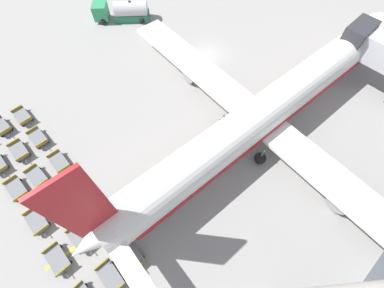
% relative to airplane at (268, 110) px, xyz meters
% --- Properties ---
extents(ground_plane, '(500.00, 500.00, 0.00)m').
position_rel_airplane_xyz_m(ground_plane, '(-13.53, 3.95, -3.18)').
color(ground_plane, gray).
extents(airplane, '(43.24, 46.75, 13.37)m').
position_rel_airplane_xyz_m(airplane, '(0.00, 0.00, 0.00)').
color(airplane, white).
rests_on(airplane, ground_plane).
extents(fuel_tanker_primary, '(7.14, 8.11, 3.04)m').
position_rel_airplane_xyz_m(fuel_tanker_primary, '(-28.36, -0.01, -1.89)').
color(fuel_tanker_primary, '#2D8C5B').
rests_on(fuel_tanker_primary, ground_plane).
extents(baggage_dolly_row_near_col_c, '(3.33, 1.67, 0.92)m').
position_rel_airplane_xyz_m(baggage_dolly_row_near_col_c, '(-11.27, -24.78, -2.71)').
color(baggage_dolly_row_near_col_c, slate).
rests_on(baggage_dolly_row_near_col_c, ground_plane).
extents(baggage_dolly_row_near_col_d, '(3.31, 1.62, 0.92)m').
position_rel_airplane_xyz_m(baggage_dolly_row_near_col_d, '(-6.84, -24.61, -2.71)').
color(baggage_dolly_row_near_col_d, slate).
rests_on(baggage_dolly_row_near_col_d, ground_plane).
extents(baggage_dolly_row_near_col_e, '(3.32, 1.63, 0.92)m').
position_rel_airplane_xyz_m(baggage_dolly_row_near_col_e, '(-2.44, -24.67, -2.71)').
color(baggage_dolly_row_near_col_e, slate).
rests_on(baggage_dolly_row_near_col_e, ground_plane).
extents(baggage_dolly_row_mid_a_col_a, '(3.36, 1.75, 0.92)m').
position_rel_airplane_xyz_m(baggage_dolly_row_mid_a_col_a, '(-20.03, -23.03, -2.71)').
color(baggage_dolly_row_mid_a_col_a, slate).
rests_on(baggage_dolly_row_mid_a_col_a, ground_plane).
extents(baggage_dolly_row_mid_a_col_b, '(3.31, 1.62, 0.92)m').
position_rel_airplane_xyz_m(baggage_dolly_row_mid_a_col_b, '(-15.45, -22.80, -2.71)').
color(baggage_dolly_row_mid_a_col_b, slate).
rests_on(baggage_dolly_row_mid_a_col_b, ground_plane).
extents(baggage_dolly_row_mid_a_col_c, '(3.35, 1.73, 0.92)m').
position_rel_airplane_xyz_m(baggage_dolly_row_mid_a_col_c, '(-11.15, -22.66, -2.71)').
color(baggage_dolly_row_mid_a_col_c, slate).
rests_on(baggage_dolly_row_mid_a_col_c, ground_plane).
extents(baggage_dolly_row_mid_a_col_d, '(3.31, 1.62, 0.92)m').
position_rel_airplane_xyz_m(baggage_dolly_row_mid_a_col_d, '(-6.84, -22.42, -2.71)').
color(baggage_dolly_row_mid_a_col_d, slate).
rests_on(baggage_dolly_row_mid_a_col_d, ground_plane).
extents(baggage_dolly_row_mid_a_col_e, '(3.33, 1.67, 0.92)m').
position_rel_airplane_xyz_m(baggage_dolly_row_mid_a_col_e, '(-2.72, -22.29, -2.71)').
color(baggage_dolly_row_mid_a_col_e, slate).
rests_on(baggage_dolly_row_mid_a_col_e, ground_plane).
extents(baggage_dolly_row_mid_a_col_f, '(3.30, 1.59, 0.92)m').
position_rel_airplane_xyz_m(baggage_dolly_row_mid_a_col_f, '(1.84, -21.93, -2.71)').
color(baggage_dolly_row_mid_a_col_f, slate).
rests_on(baggage_dolly_row_mid_a_col_f, ground_plane).
extents(baggage_dolly_row_mid_b_col_a, '(3.33, 1.66, 0.92)m').
position_rel_airplane_xyz_m(baggage_dolly_row_mid_b_col_a, '(-19.86, -20.57, -2.71)').
color(baggage_dolly_row_mid_b_col_a, slate).
rests_on(baggage_dolly_row_mid_b_col_a, ground_plane).
extents(baggage_dolly_row_mid_b_col_b, '(3.33, 1.66, 0.92)m').
position_rel_airplane_xyz_m(baggage_dolly_row_mid_b_col_b, '(-15.68, -20.51, -2.71)').
color(baggage_dolly_row_mid_b_col_b, slate).
rests_on(baggage_dolly_row_mid_b_col_b, ground_plane).
extents(baggage_dolly_row_mid_b_col_c, '(3.31, 1.60, 0.92)m').
position_rel_airplane_xyz_m(baggage_dolly_row_mid_b_col_c, '(-11.21, -20.12, -2.71)').
color(baggage_dolly_row_mid_b_col_c, slate).
rests_on(baggage_dolly_row_mid_b_col_c, ground_plane).
extents(baggage_dolly_row_mid_b_col_d, '(3.32, 1.65, 0.92)m').
position_rel_airplane_xyz_m(baggage_dolly_row_mid_b_col_d, '(-6.93, -19.95, -2.71)').
color(baggage_dolly_row_mid_b_col_d, slate).
rests_on(baggage_dolly_row_mid_b_col_d, ground_plane).
extents(baggage_dolly_row_mid_b_col_e, '(3.34, 1.69, 0.92)m').
position_rel_airplane_xyz_m(baggage_dolly_row_mid_b_col_e, '(-2.72, -19.94, -2.71)').
color(baggage_dolly_row_mid_b_col_e, slate).
rests_on(baggage_dolly_row_mid_b_col_e, ground_plane).
extents(baggage_dolly_row_mid_b_col_f, '(3.32, 1.64, 0.92)m').
position_rel_airplane_xyz_m(baggage_dolly_row_mid_b_col_f, '(1.54, -19.63, -2.71)').
color(baggage_dolly_row_mid_b_col_f, slate).
rests_on(baggage_dolly_row_mid_b_col_f, ground_plane).
extents(stand_guidance_stripe, '(1.29, 32.13, 0.01)m').
position_rel_airplane_xyz_m(stand_guidance_stripe, '(-2.08, -9.93, -3.17)').
color(stand_guidance_stripe, yellow).
rests_on(stand_guidance_stripe, ground_plane).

